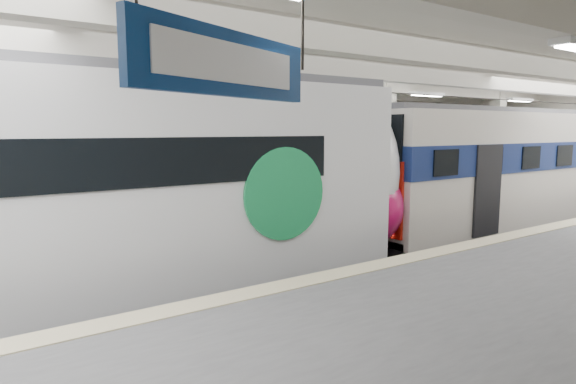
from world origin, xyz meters
TOP-DOWN VIEW (x-y plane):
  - station_hall at (0.00, -1.74)m, footprint 36.00×24.00m
  - modern_emu at (-5.07, -0.00)m, footprint 15.31×3.16m
  - older_rer at (7.90, 0.00)m, footprint 13.25×2.92m
  - far_train at (-3.71, 5.50)m, footprint 14.47×3.07m
  - wayfinding_sign at (-6.22, -6.24)m, footprint 1.89×0.86m

SIDE VIEW (x-z plane):
  - older_rer at x=7.90m, z-range 0.11..4.49m
  - far_train at x=-3.71m, z-range 0.08..4.67m
  - modern_emu at x=-5.07m, z-range -0.04..4.82m
  - station_hall at x=0.00m, z-range 0.37..6.12m
  - wayfinding_sign at x=-6.22m, z-range 3.58..4.83m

